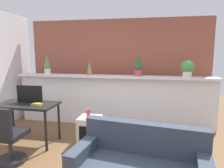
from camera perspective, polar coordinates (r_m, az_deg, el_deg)
The scene contains 13 objects.
divider_wall at distance 4.73m, azimuth 0.19°, elevation -4.84°, with size 4.52×0.16×1.13m, color white.
plant_shelf at distance 4.59m, azimuth 0.10°, elevation 2.14°, with size 4.52×0.37×0.04m, color white.
brick_wall_behind at distance 5.20m, azimuth 1.43°, elevation 4.08°, with size 4.52×0.10×2.50m, color #9E5442.
potted_plant_0 at distance 5.08m, azimuth -17.71°, elevation 5.09°, with size 0.15×0.15×0.47m.
potted_plant_1 at distance 4.74m, azimuth -6.31°, elevation 4.37°, with size 0.12×0.12×0.32m.
potted_plant_2 at distance 4.52m, azimuth 7.41°, elevation 4.80°, with size 0.17×0.17×0.45m.
potted_plant_3 at distance 4.53m, azimuth 20.42°, elevation 4.26°, with size 0.28×0.28×0.36m.
desk at distance 4.08m, azimuth -22.75°, elevation -6.26°, with size 1.10×0.60×0.75m.
tv_monitor at distance 4.08m, azimuth -22.12°, elevation -2.66°, with size 0.50×0.04×0.33m, color black.
office_chair at distance 3.52m, azimuth -27.43°, elevation -13.72°, with size 0.46×0.47×0.91m.
side_cube_shelf at distance 3.90m, azimuth -6.21°, elevation -12.74°, with size 0.40×0.41×0.50m.
vase_on_shelf at distance 3.78m, azimuth -6.61°, elevation -8.14°, with size 0.07×0.07×0.16m, color #CC3D47.
book_on_desk at distance 3.87m, azimuth -20.34°, elevation -5.35°, with size 0.17×0.12×0.04m, color gold.
Camera 1 is at (0.86, -2.52, 1.68)m, focal length 32.59 mm.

